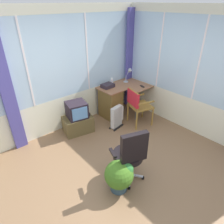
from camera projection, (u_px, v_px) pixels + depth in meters
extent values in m
cube|color=brown|center=(123.00, 171.00, 3.64)|extent=(5.14, 4.92, 0.06)
cube|color=#EAE8C9|center=(66.00, 111.00, 4.73)|extent=(4.14, 0.06, 0.78)
cube|color=silver|center=(59.00, 59.00, 4.13)|extent=(4.06, 0.06, 1.69)
cube|color=#EAE8C9|center=(52.00, 8.00, 3.67)|extent=(4.14, 0.06, 0.18)
cube|color=white|center=(26.00, 65.00, 3.73)|extent=(0.04, 0.07, 1.69)
cube|color=white|center=(86.00, 54.00, 4.53)|extent=(0.04, 0.07, 1.69)
cube|color=#EAE8C9|center=(189.00, 113.00, 4.64)|extent=(0.06, 3.92, 0.78)
cube|color=silver|center=(200.00, 61.00, 4.03)|extent=(0.06, 3.84, 1.69)
cube|color=#EAE8C9|center=(212.00, 9.00, 3.57)|extent=(0.06, 3.92, 0.18)
cube|color=white|center=(200.00, 61.00, 4.03)|extent=(0.07, 0.04, 1.69)
cube|color=white|center=(161.00, 52.00, 4.67)|extent=(0.07, 0.04, 1.69)
cube|color=#4C4796|center=(7.00, 90.00, 3.59)|extent=(0.23, 0.07, 2.55)
cube|color=#4C4796|center=(129.00, 61.00, 5.35)|extent=(0.24, 0.10, 2.55)
cube|color=#976342|center=(121.00, 85.00, 5.15)|extent=(1.20, 0.61, 0.02)
cube|color=#976342|center=(142.00, 88.00, 5.02)|extent=(0.61, 0.29, 0.02)
cube|color=brown|center=(110.00, 103.00, 5.13)|extent=(0.40, 0.57, 0.74)
cylinder|color=#4C4C51|center=(137.00, 106.00, 4.99)|extent=(0.04, 0.04, 0.75)
cylinder|color=#4C4C51|center=(98.00, 102.00, 5.19)|extent=(0.04, 0.04, 0.75)
cylinder|color=#B2B7BC|center=(126.00, 82.00, 5.33)|extent=(0.13, 0.13, 0.02)
cylinder|color=#B2B7BC|center=(126.00, 78.00, 5.29)|extent=(0.02, 0.02, 0.17)
cylinder|color=#B2B7BC|center=(128.00, 72.00, 5.21)|extent=(0.02, 0.09, 0.16)
cone|color=#B2B7BC|center=(131.00, 70.00, 5.20)|extent=(0.13, 0.12, 0.12)
cube|color=black|center=(142.00, 86.00, 5.04)|extent=(0.08, 0.16, 0.02)
cylinder|color=silver|center=(112.00, 82.00, 5.10)|extent=(0.06, 0.06, 0.16)
cone|color=white|center=(112.00, 78.00, 5.05)|extent=(0.06, 0.06, 0.06)
cube|color=#2D242C|center=(108.00, 86.00, 4.98)|extent=(0.31, 0.25, 0.09)
cylinder|color=olive|center=(152.00, 117.00, 4.81)|extent=(0.04, 0.04, 0.46)
cylinder|color=olive|center=(143.00, 109.00, 5.16)|extent=(0.04, 0.04, 0.46)
cylinder|color=olive|center=(137.00, 121.00, 4.65)|extent=(0.04, 0.04, 0.46)
cylinder|color=olive|center=(128.00, 113.00, 5.00)|extent=(0.04, 0.04, 0.46)
cube|color=olive|center=(141.00, 106.00, 4.78)|extent=(0.60, 0.60, 0.04)
cube|color=olive|center=(133.00, 99.00, 4.59)|extent=(0.16, 0.42, 0.42)
cube|color=red|center=(133.00, 98.00, 4.58)|extent=(0.19, 0.45, 0.35)
cube|color=olive|center=(146.00, 103.00, 4.52)|extent=(0.42, 0.17, 0.03)
cube|color=olive|center=(136.00, 96.00, 4.87)|extent=(0.42, 0.17, 0.03)
cube|color=#B7B7BF|center=(120.00, 176.00, 3.44)|extent=(0.28, 0.13, 0.02)
cylinder|color=black|center=(112.00, 179.00, 3.40)|extent=(0.05, 0.05, 0.05)
cube|color=#B7B7BF|center=(128.00, 180.00, 3.36)|extent=(0.20, 0.24, 0.02)
cylinder|color=black|center=(129.00, 188.00, 3.25)|extent=(0.05, 0.05, 0.05)
cube|color=#B7B7BF|center=(135.00, 175.00, 3.45)|extent=(0.19, 0.25, 0.02)
cylinder|color=black|center=(143.00, 178.00, 3.43)|extent=(0.05, 0.05, 0.05)
cube|color=#B7B7BF|center=(131.00, 169.00, 3.58)|extent=(0.28, 0.11, 0.02)
cylinder|color=black|center=(134.00, 165.00, 3.70)|extent=(0.05, 0.05, 0.05)
cube|color=#B7B7BF|center=(122.00, 169.00, 3.57)|extent=(0.05, 0.28, 0.02)
cylinder|color=black|center=(117.00, 166.00, 3.68)|extent=(0.05, 0.05, 0.05)
cylinder|color=#B7B7BF|center=(127.00, 165.00, 3.38)|extent=(0.05, 0.05, 0.37)
cylinder|color=black|center=(128.00, 155.00, 3.27)|extent=(0.50, 0.50, 0.09)
cube|color=black|center=(134.00, 148.00, 2.97)|extent=(0.43, 0.23, 0.50)
cube|color=black|center=(143.00, 145.00, 3.29)|extent=(0.12, 0.22, 0.04)
cube|color=black|center=(113.00, 153.00, 3.12)|extent=(0.12, 0.22, 0.04)
cube|color=brown|center=(78.00, 124.00, 4.61)|extent=(0.72, 0.56, 0.39)
cube|color=black|center=(77.00, 110.00, 4.42)|extent=(0.49, 0.48, 0.36)
cube|color=#6196D0|center=(80.00, 114.00, 4.27)|extent=(0.34, 0.08, 0.28)
cube|color=#262628|center=(83.00, 114.00, 4.56)|extent=(0.30, 0.27, 0.07)
cube|color=silver|center=(112.00, 119.00, 4.60)|extent=(0.04, 0.10, 0.53)
cube|color=silver|center=(114.00, 118.00, 4.63)|extent=(0.04, 0.10, 0.53)
cube|color=silver|center=(115.00, 118.00, 4.66)|extent=(0.04, 0.10, 0.53)
cube|color=silver|center=(116.00, 117.00, 4.69)|extent=(0.04, 0.10, 0.53)
cube|color=silver|center=(117.00, 116.00, 4.71)|extent=(0.04, 0.10, 0.53)
cube|color=silver|center=(118.00, 116.00, 4.74)|extent=(0.04, 0.10, 0.53)
cube|color=silver|center=(119.00, 115.00, 4.77)|extent=(0.04, 0.10, 0.53)
cube|color=silver|center=(120.00, 114.00, 4.80)|extent=(0.04, 0.10, 0.53)
cube|color=black|center=(119.00, 128.00, 4.80)|extent=(0.35, 0.09, 0.03)
cube|color=black|center=(114.00, 125.00, 4.87)|extent=(0.35, 0.09, 0.03)
cube|color=silver|center=(121.00, 113.00, 4.81)|extent=(0.06, 0.10, 0.37)
cylinder|color=#2F4855|center=(119.00, 185.00, 3.23)|extent=(0.27, 0.27, 0.14)
sphere|color=#3F6F1F|center=(119.00, 175.00, 3.11)|extent=(0.46, 0.46, 0.46)
sphere|color=#2F7531|center=(125.00, 169.00, 3.08)|extent=(0.25, 0.25, 0.25)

